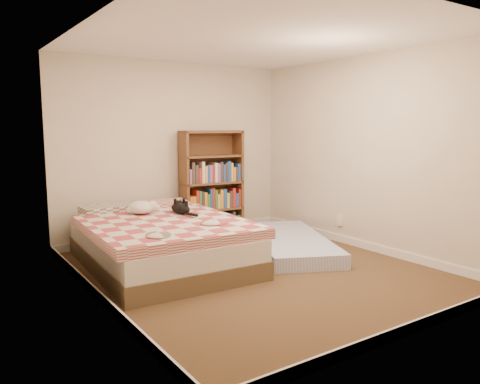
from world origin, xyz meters
TOP-DOWN VIEW (x-y plane):
  - room at (0.00, 0.00)m, footprint 3.51×4.01m
  - bed at (-0.78, 0.82)m, footprint 1.75×2.34m
  - bookshelf at (0.48, 1.79)m, footprint 0.94×0.37m
  - floor_mattress at (0.89, 0.47)m, footprint 1.61×2.15m
  - black_cat at (-0.43, 0.98)m, footprint 0.29×0.64m
  - white_dog at (-0.84, 1.19)m, footprint 0.38×0.41m

SIDE VIEW (x-z plane):
  - floor_mattress at x=0.89m, z-range 0.00..0.18m
  - bed at x=-0.78m, z-range -0.03..0.58m
  - bookshelf at x=0.48m, z-range -0.21..1.33m
  - black_cat at x=-0.43m, z-range 0.54..0.68m
  - white_dog at x=-0.84m, z-range 0.55..0.71m
  - room at x=0.00m, z-range -0.06..2.45m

